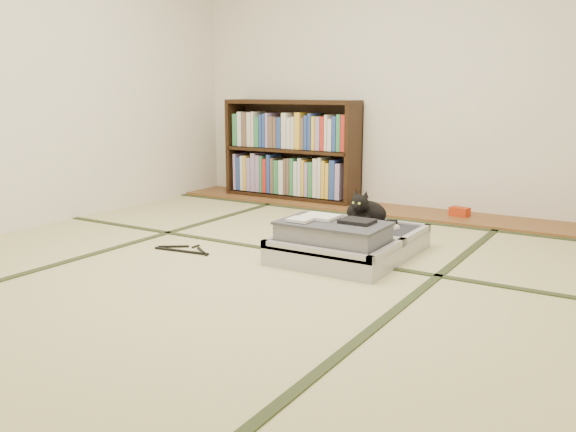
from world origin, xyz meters
The scene contains 10 objects.
floor centered at (0.00, 0.00, 0.00)m, with size 4.50×4.50×0.00m, color #C2C181.
wood_strip centered at (0.00, 2.00, 0.01)m, with size 4.00×0.50×0.02m, color brown.
red_item centered at (0.64, 2.03, 0.06)m, with size 0.15×0.09×0.07m, color #B42D0E.
room_shell centered at (0.00, 0.00, 1.46)m, with size 4.50×4.50×4.50m.
tatami_borders centered at (0.00, 0.49, 0.00)m, with size 4.00×4.50×0.01m.
bookcase centered at (-0.97, 2.07, 0.45)m, with size 1.32×0.30×0.92m.
suitcase centered at (0.39, 0.50, 0.10)m, with size 0.71×0.95×0.28m.
cat centered at (0.37, 0.79, 0.23)m, with size 0.32×0.32×0.25m.
cable_coil centered at (0.55, 0.83, 0.15)m, with size 0.10×0.10×0.02m.
hanger centered at (-0.57, 0.08, 0.01)m, with size 0.41×0.21×0.01m.
Camera 1 is at (1.98, -2.80, 1.01)m, focal length 38.00 mm.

